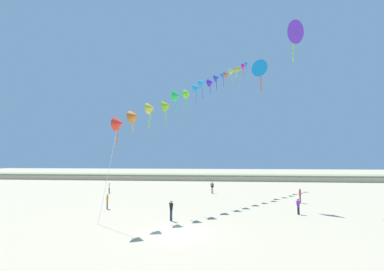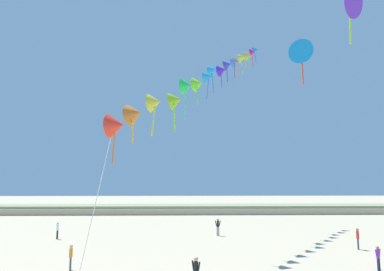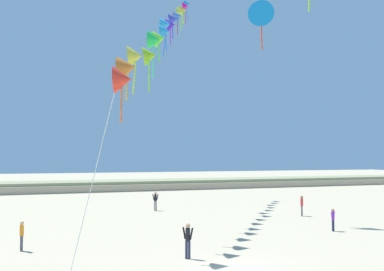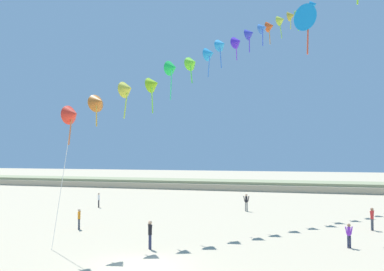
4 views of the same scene
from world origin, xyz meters
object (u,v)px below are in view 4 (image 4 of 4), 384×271
person_mid_center (372,217)px  person_far_right (246,201)px  person_near_left (150,233)px  person_far_center (79,217)px  large_kite_mid_trail (308,18)px  person_near_right (349,234)px  person_far_left (99,199)px

person_mid_center → person_far_right: 12.96m
person_near_left → person_far_center: (-7.61, 4.41, -0.08)m
large_kite_mid_trail → person_near_right: bearing=-66.1°
person_near_left → person_far_right: person_far_right is taller
person_near_left → person_mid_center: bearing=37.4°
person_near_left → person_far_left: 20.54m
person_near_left → person_far_center: person_near_left is taller
person_near_left → large_kite_mid_trail: (9.13, 8.94, 15.05)m
person_near_left → person_far_left: bearing=128.0°
person_mid_center → person_near_right: bearing=-107.9°
person_mid_center → person_far_left: 26.84m
person_far_left → large_kite_mid_trail: (21.77, -7.24, 15.12)m
person_near_left → large_kite_mid_trail: large_kite_mid_trail is taller
person_far_right → person_far_center: 17.05m
person_near_left → person_far_right: (2.94, 17.79, 0.02)m
person_mid_center → person_far_left: bearing=167.4°
person_near_left → person_far_right: 18.03m
person_near_right → large_kite_mid_trail: large_kite_mid_trail is taller
large_kite_mid_trail → person_mid_center: bearing=17.6°
person_near_right → person_far_center: 19.04m
person_near_right → person_far_left: size_ratio=0.94×
person_far_center → person_far_right: bearing=51.7°
person_mid_center → person_far_center: bearing=-164.3°
person_near_right → person_far_center: person_far_center is taller
person_near_right → person_mid_center: 6.92m
person_far_center → person_far_left: bearing=113.1°
person_near_left → person_far_right: size_ratio=0.98×
person_far_right → large_kite_mid_trail: large_kite_mid_trail is taller
person_near_right → person_far_left: bearing=152.7°
person_mid_center → person_far_left: person_mid_center is taller
person_near_right → person_near_left: bearing=-161.8°
person_mid_center → large_kite_mid_trail: bearing=-162.4°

